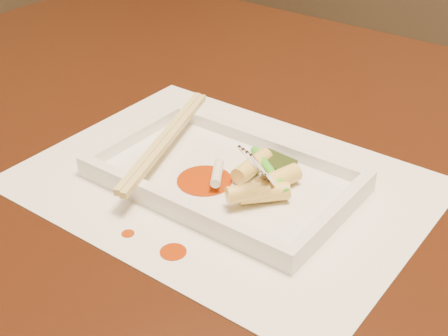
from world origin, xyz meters
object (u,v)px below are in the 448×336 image
Objects in this scene: table at (300,249)px; fork at (297,125)px; placemat at (224,183)px; plate_base at (224,180)px; chopstick_a at (163,138)px.

table is 0.19m from fork.
placemat reaches higher than table.
plate_base is at bearing 0.00° from placemat.
placemat is at bearing -165.58° from fork.
chopstick_a is 0.16m from fork.
placemat is 0.09m from chopstick_a.
plate_base is 0.08m from chopstick_a.
table is 5.38× the size of plate_base.
table is 10.00× the size of fork.
placemat is 0.11m from fork.
plate_base reaches higher than placemat.
fork is (0.01, -0.05, 0.18)m from table.
plate_base is 1.18× the size of chopstick_a.
chopstick_a is at bearing -173.25° from fork.
plate_base is at bearing -165.58° from fork.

